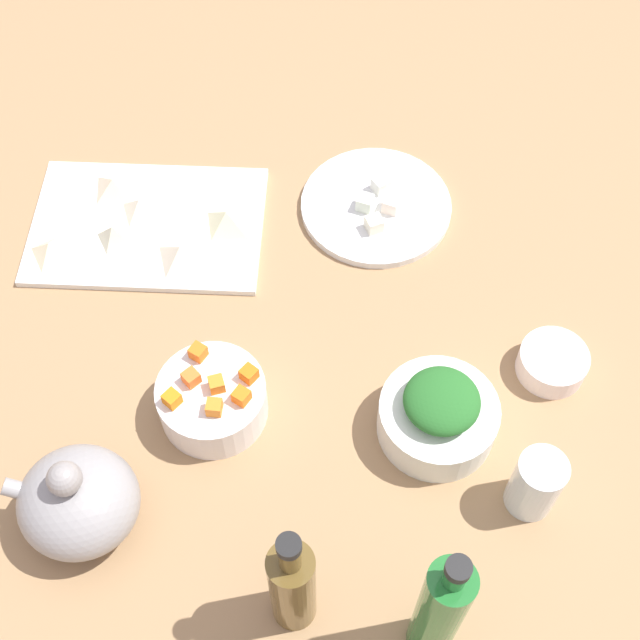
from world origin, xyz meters
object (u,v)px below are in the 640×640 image
at_px(bowl_carrots, 212,400).
at_px(bottle_1, 292,585).
at_px(bowl_greens, 437,418).
at_px(drinking_glass_0, 536,484).
at_px(plate_tofu, 376,206).
at_px(teapot, 78,501).
at_px(bowl_small_side, 552,363).
at_px(bottle_0, 440,611).
at_px(cutting_board, 148,225).

height_order(bowl_carrots, bottle_1, bottle_1).
relative_size(bowl_greens, bottle_1, 0.66).
distance_m(bowl_carrots, drinking_glass_0, 0.40).
bearing_deg(bowl_carrots, bowl_greens, -178.21).
distance_m(bowl_greens, bottle_1, 0.29).
bearing_deg(drinking_glass_0, plate_tofu, -62.87).
xyz_separation_m(bowl_carrots, teapot, (0.12, 0.16, 0.02)).
xyz_separation_m(bowl_small_side, bottle_0, (0.14, 0.36, 0.10)).
bearing_deg(plate_tofu, drinking_glass_0, 117.13).
distance_m(bottle_0, drinking_glass_0, 0.22).
bearing_deg(cutting_board, bottle_1, 118.99).
distance_m(bowl_carrots, teapot, 0.20).
relative_size(bowl_carrots, teapot, 0.87).
bearing_deg(bottle_1, bowl_small_side, -130.13).
bearing_deg(bowl_greens, plate_tofu, -73.29).
height_order(cutting_board, bowl_small_side, bowl_small_side).
height_order(plate_tofu, bowl_greens, bowl_greens).
distance_m(bowl_small_side, bottle_0, 0.39).
xyz_separation_m(bowl_greens, bowl_small_side, (-0.14, -0.10, -0.01)).
relative_size(bowl_carrots, bottle_0, 0.52).
bearing_deg(bowl_small_side, cutting_board, -16.45).
relative_size(bottle_0, bottle_1, 1.16).
xyz_separation_m(plate_tofu, bowl_small_side, (-0.25, 0.24, 0.01)).
xyz_separation_m(bottle_0, bottle_1, (0.15, -0.01, -0.02)).
height_order(cutting_board, bowl_carrots, bowl_carrots).
bearing_deg(bottle_0, bowl_carrots, -40.95).
distance_m(plate_tofu, bowl_small_side, 0.35).
relative_size(plate_tofu, bottle_0, 0.85).
bearing_deg(bowl_greens, drinking_glass_0, 145.00).
bearing_deg(bowl_small_side, teapot, 26.15).
distance_m(plate_tofu, bottle_0, 0.62).
relative_size(bowl_small_side, bottle_1, 0.40).
relative_size(plate_tofu, drinking_glass_0, 2.28).
height_order(bottle_0, bottle_1, bottle_0).
distance_m(bowl_greens, bowl_small_side, 0.18).
xyz_separation_m(cutting_board, bowl_small_side, (-0.57, 0.17, 0.01)).
bearing_deg(drinking_glass_0, bottle_0, 57.80).
relative_size(cutting_board, bottle_0, 1.28).
distance_m(bowl_carrots, bottle_0, 0.38).
height_order(teapot, bottle_0, bottle_0).
bearing_deg(drinking_glass_0, bowl_small_side, -99.18).
bearing_deg(bottle_1, cutting_board, -61.01).
relative_size(bottle_0, drinking_glass_0, 2.68).
relative_size(cutting_board, teapot, 2.14).
relative_size(bowl_greens, teapot, 0.95).
height_order(cutting_board, plate_tofu, plate_tofu).
relative_size(bowl_carrots, bottle_1, 0.61).
distance_m(cutting_board, bottle_1, 0.59).
height_order(plate_tofu, bowl_carrots, bowl_carrots).
relative_size(bowl_carrots, drinking_glass_0, 1.40).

